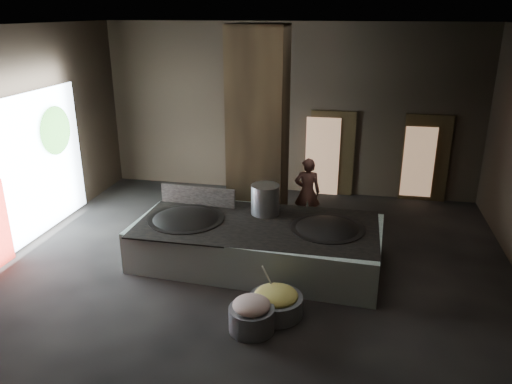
% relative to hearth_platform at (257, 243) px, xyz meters
% --- Properties ---
extents(floor, '(10.00, 9.00, 0.10)m').
position_rel_hearth_platform_xyz_m(floor, '(-0.03, -0.16, -0.46)').
color(floor, black).
rests_on(floor, ground).
extents(ceiling, '(10.00, 9.00, 0.10)m').
position_rel_hearth_platform_xyz_m(ceiling, '(-0.03, -0.16, 4.14)').
color(ceiling, black).
rests_on(ceiling, back_wall).
extents(back_wall, '(10.00, 0.10, 4.50)m').
position_rel_hearth_platform_xyz_m(back_wall, '(-0.03, 4.39, 1.84)').
color(back_wall, black).
rests_on(back_wall, ground).
extents(front_wall, '(10.00, 0.10, 4.50)m').
position_rel_hearth_platform_xyz_m(front_wall, '(-0.03, -4.71, 1.84)').
color(front_wall, black).
rests_on(front_wall, ground).
extents(left_wall, '(0.10, 9.00, 4.50)m').
position_rel_hearth_platform_xyz_m(left_wall, '(-5.08, -0.16, 1.84)').
color(left_wall, black).
rests_on(left_wall, ground).
extents(pillar, '(1.20, 1.20, 4.50)m').
position_rel_hearth_platform_xyz_m(pillar, '(-0.33, 1.74, 1.84)').
color(pillar, black).
rests_on(pillar, ground).
extents(hearth_platform, '(4.88, 2.55, 0.83)m').
position_rel_hearth_platform_xyz_m(hearth_platform, '(0.00, 0.00, 0.00)').
color(hearth_platform, silver).
rests_on(hearth_platform, ground).
extents(platform_cap, '(4.65, 2.23, 0.03)m').
position_rel_hearth_platform_xyz_m(platform_cap, '(0.00, -0.00, 0.40)').
color(platform_cap, black).
rests_on(platform_cap, hearth_platform).
extents(wok_left, '(1.50, 1.50, 0.41)m').
position_rel_hearth_platform_xyz_m(wok_left, '(-1.45, -0.05, 0.34)').
color(wok_left, black).
rests_on(wok_left, hearth_platform).
extents(wok_left_rim, '(1.53, 1.53, 0.05)m').
position_rel_hearth_platform_xyz_m(wok_left_rim, '(-1.45, -0.05, 0.41)').
color(wok_left_rim, black).
rests_on(wok_left_rim, hearth_platform).
extents(wok_right, '(1.39, 1.39, 0.39)m').
position_rel_hearth_platform_xyz_m(wok_right, '(1.35, 0.05, 0.34)').
color(wok_right, black).
rests_on(wok_right, hearth_platform).
extents(wok_right_rim, '(1.42, 1.42, 0.05)m').
position_rel_hearth_platform_xyz_m(wok_right_rim, '(1.35, 0.05, 0.41)').
color(wok_right_rim, black).
rests_on(wok_right_rim, hearth_platform).
extents(stock_pot, '(0.58, 0.58, 0.62)m').
position_rel_hearth_platform_xyz_m(stock_pot, '(0.05, 0.55, 0.72)').
color(stock_pot, '#A5A9AC').
rests_on(stock_pot, hearth_platform).
extents(splash_guard, '(1.65, 0.16, 0.41)m').
position_rel_hearth_platform_xyz_m(splash_guard, '(-1.45, 0.75, 0.62)').
color(splash_guard, black).
rests_on(splash_guard, hearth_platform).
extents(cook, '(0.63, 0.44, 1.63)m').
position_rel_hearth_platform_xyz_m(cook, '(0.76, 2.04, 0.40)').
color(cook, brown).
rests_on(cook, ground).
extents(veg_basin, '(0.97, 0.97, 0.33)m').
position_rel_hearth_platform_xyz_m(veg_basin, '(0.66, -1.73, -0.25)').
color(veg_basin, slate).
rests_on(veg_basin, ground).
extents(veg_fill, '(0.73, 0.73, 0.22)m').
position_rel_hearth_platform_xyz_m(veg_fill, '(0.66, -1.73, -0.06)').
color(veg_fill, '#88A550').
rests_on(veg_fill, veg_basin).
extents(ladle, '(0.20, 0.32, 0.63)m').
position_rel_hearth_platform_xyz_m(ladle, '(0.51, -1.58, 0.14)').
color(ladle, '#A5A9AC').
rests_on(ladle, veg_basin).
extents(meat_basin, '(0.81, 0.81, 0.40)m').
position_rel_hearth_platform_xyz_m(meat_basin, '(0.36, -2.24, -0.21)').
color(meat_basin, slate).
rests_on(meat_basin, ground).
extents(meat_fill, '(0.60, 0.60, 0.23)m').
position_rel_hearth_platform_xyz_m(meat_fill, '(0.36, -2.24, 0.04)').
color(meat_fill, '#A87265').
rests_on(meat_fill, meat_basin).
extents(doorway_near, '(1.18, 0.08, 2.38)m').
position_rel_hearth_platform_xyz_m(doorway_near, '(1.17, 4.29, 0.69)').
color(doorway_near, black).
rests_on(doorway_near, ground).
extents(doorway_near_glow, '(0.90, 0.04, 2.13)m').
position_rel_hearth_platform_xyz_m(doorway_near_glow, '(0.92, 4.24, 0.64)').
color(doorway_near_glow, '#8C6647').
rests_on(doorway_near_glow, ground).
extents(doorway_far, '(1.18, 0.08, 2.38)m').
position_rel_hearth_platform_xyz_m(doorway_far, '(3.57, 4.29, 0.69)').
color(doorway_far, black).
rests_on(doorway_far, ground).
extents(doorway_far_glow, '(0.78, 0.04, 1.86)m').
position_rel_hearth_platform_xyz_m(doorway_far_glow, '(3.40, 4.22, 0.64)').
color(doorway_far_glow, '#8C6647').
rests_on(doorway_far_glow, ground).
extents(left_opening, '(0.04, 4.20, 3.10)m').
position_rel_hearth_platform_xyz_m(left_opening, '(-4.98, 0.04, 1.19)').
color(left_opening, white).
rests_on(left_opening, ground).
extents(tree_silhouette, '(0.28, 1.10, 1.10)m').
position_rel_hearth_platform_xyz_m(tree_silhouette, '(-4.88, 1.14, 1.79)').
color(tree_silhouette, '#194714').
rests_on(tree_silhouette, left_opening).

